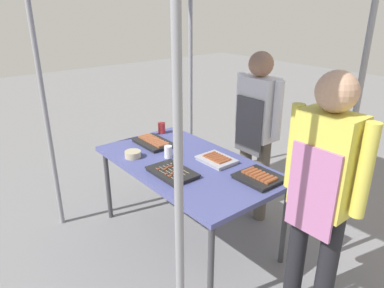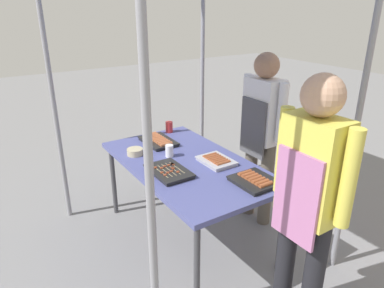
{
  "view_description": "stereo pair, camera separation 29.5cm",
  "coord_description": "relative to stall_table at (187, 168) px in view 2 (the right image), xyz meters",
  "views": [
    {
      "loc": [
        2.13,
        -1.68,
        2.0
      ],
      "look_at": [
        0.0,
        0.05,
        0.9
      ],
      "focal_mm": 33.47,
      "sensor_mm": 36.0,
      "label": 1
    },
    {
      "loc": [
        2.3,
        -1.44,
        2.0
      ],
      "look_at": [
        0.0,
        0.05,
        0.9
      ],
      "focal_mm": 33.47,
      "sensor_mm": 36.0,
      "label": 2
    }
  ],
  "objects": [
    {
      "name": "condiment_bowl",
      "position": [
        -0.37,
        -0.3,
        0.08
      ],
      "size": [
        0.14,
        0.14,
        0.06
      ],
      "primitive_type": "cylinder",
      "color": "#BFB28C",
      "rests_on": "stall_table"
    },
    {
      "name": "vendor_woman",
      "position": [
        0.09,
        0.74,
        0.25
      ],
      "size": [
        0.52,
        0.23,
        1.6
      ],
      "rotation": [
        0.0,
        0.0,
        3.14
      ],
      "color": "#595147",
      "rests_on": "ground"
    },
    {
      "name": "ground_plane",
      "position": [
        0.0,
        0.0,
        -0.7
      ],
      "size": [
        18.0,
        18.0,
        0.0
      ],
      "primitive_type": "plane",
      "color": "slate"
    },
    {
      "name": "tray_pork_links",
      "position": [
        0.15,
        0.19,
        0.07
      ],
      "size": [
        0.3,
        0.23,
        0.05
      ],
      "color": "#ADADB2",
      "rests_on": "stall_table"
    },
    {
      "name": "drink_cup_by_wok",
      "position": [
        -0.72,
        0.24,
        0.11
      ],
      "size": [
        0.07,
        0.07,
        0.11
      ],
      "primitive_type": "cylinder",
      "color": "red",
      "rests_on": "stall_table"
    },
    {
      "name": "drink_cup_near_edge",
      "position": [
        -0.18,
        -0.07,
        0.11
      ],
      "size": [
        0.07,
        0.07,
        0.11
      ],
      "primitive_type": "cylinder",
      "color": "white",
      "rests_on": "stall_table"
    },
    {
      "name": "stall_table",
      "position": [
        0.0,
        0.0,
        0.0
      ],
      "size": [
        1.6,
        0.9,
        0.75
      ],
      "color": "#4C518C",
      "rests_on": "ground"
    },
    {
      "name": "customer_nearby",
      "position": [
        1.18,
        0.08,
        0.3
      ],
      "size": [
        0.52,
        0.23,
        1.67
      ],
      "color": "black",
      "rests_on": "ground"
    },
    {
      "name": "tray_spring_rolls",
      "position": [
        0.59,
        0.22,
        0.07
      ],
      "size": [
        0.31,
        0.29,
        0.05
      ],
      "color": "black",
      "rests_on": "stall_table"
    },
    {
      "name": "tray_grilled_sausages",
      "position": [
        -0.51,
        -0.0,
        0.08
      ],
      "size": [
        0.39,
        0.25,
        0.06
      ],
      "color": "black",
      "rests_on": "stall_table"
    },
    {
      "name": "tray_meat_skewers",
      "position": [
        0.1,
        -0.23,
        0.07
      ],
      "size": [
        0.39,
        0.26,
        0.04
      ],
      "color": "black",
      "rests_on": "stall_table"
    }
  ]
}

